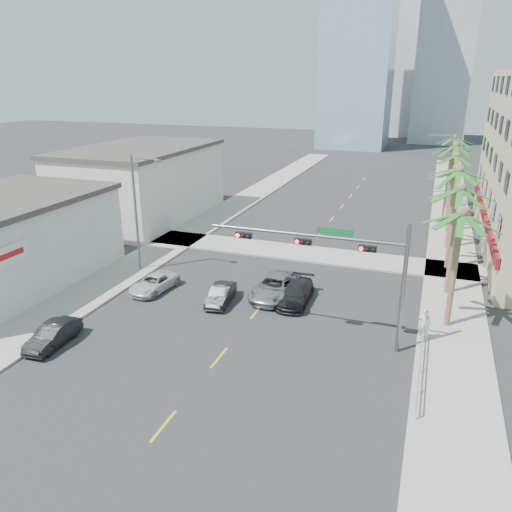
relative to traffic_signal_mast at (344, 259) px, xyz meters
The scene contains 26 objects.
ground 11.06m from the traffic_signal_mast, 126.03° to the right, with size 260.00×260.00×0.00m, color #262628.
sidewalk_right 14.44m from the traffic_signal_mast, 62.71° to the left, with size 4.00×120.00×0.15m, color gray.
sidewalk_left 22.05m from the traffic_signal_mast, 145.89° to the left, with size 4.00×120.00×0.15m, color gray.
sidewalk_cross 15.99m from the traffic_signal_mast, 112.38° to the left, with size 80.00×4.00×0.15m, color gray.
building_left_far 32.30m from the traffic_signal_mast, 141.59° to the left, with size 11.00×18.00×7.20m, color beige.
tower_far_left 90.14m from the traffic_signal_mast, 99.00° to the left, with size 14.00×14.00×48.00m, color #99B2C6.
tower_far_right 105.10m from the traffic_signal_mast, 88.20° to the left, with size 12.00×12.00×60.00m, color #ADADB2.
tower_far_center 118.45m from the traffic_signal_mast, 94.29° to the left, with size 16.00×16.00×42.00m, color #ADADB2.
traffic_signal_mast is the anchor object (origin of this frame).
palm_tree_0 7.37m from the traffic_signal_mast, 34.84° to the left, with size 4.80×4.80×7.80m.
palm_tree_1 11.18m from the traffic_signal_mast, 57.84° to the left, with size 4.80×4.80×8.16m.
palm_tree_2 15.81m from the traffic_signal_mast, 68.07° to the left, with size 4.80×4.80×8.52m.
palm_tree_3 20.59m from the traffic_signal_mast, 73.51° to the left, with size 4.80×4.80×7.80m.
palm_tree_4 25.63m from the traffic_signal_mast, 76.83° to the left, with size 4.80×4.80×8.16m.
palm_tree_5 30.72m from the traffic_signal_mast, 79.05° to the left, with size 4.80×4.80×8.52m.
palm_tree_6 35.78m from the traffic_signal_mast, 80.63° to the left, with size 4.80×4.80×7.80m.
palm_tree_7 40.93m from the traffic_signal_mast, 81.82° to the left, with size 4.80×4.80×8.16m.
streetlight_left 17.84m from the traffic_signal_mast, 160.18° to the left, with size 2.55×0.25×9.00m.
streetlight_right 30.50m from the traffic_signal_mast, 80.16° to the left, with size 2.55×0.25×9.00m.
guardrail 6.59m from the traffic_signal_mast, 23.39° to the right, with size 0.08×8.08×1.00m.
car_parked_mid 16.86m from the traffic_signal_mast, 158.96° to the right, with size 1.33×3.82×1.26m, color black.
car_parked_far 14.76m from the traffic_signal_mast, 168.52° to the left, with size 1.94×4.20×1.17m, color silver.
car_lane_left 9.96m from the traffic_signal_mast, 163.20° to the left, with size 1.29×3.70×1.22m, color black.
car_lane_center 8.40m from the traffic_signal_mast, 138.52° to the left, with size 2.45×5.31×1.48m, color #A4A5A9.
car_lane_right 7.23m from the traffic_signal_mast, 131.27° to the left, with size 1.87×4.61×1.34m, color black.
pedestrian 6.24m from the traffic_signal_mast, 20.38° to the left, with size 0.69×0.45×1.90m, color white.
Camera 1 is at (9.89, -17.54, 14.32)m, focal length 35.00 mm.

